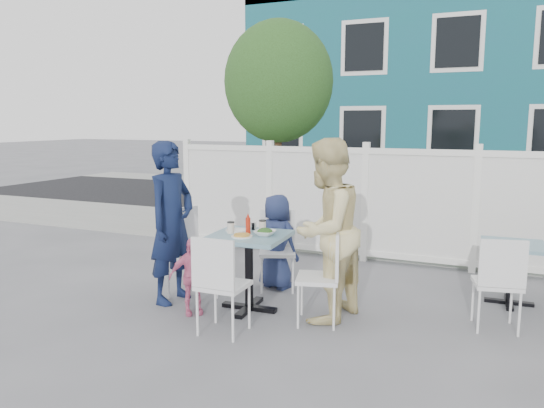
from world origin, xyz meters
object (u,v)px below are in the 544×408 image
at_px(chair_left, 187,246).
at_px(man, 171,222).
at_px(woman, 326,230).
at_px(boy, 277,241).
at_px(spare_table, 512,257).
at_px(chair_right, 326,270).
at_px(chair_near, 219,278).
at_px(toddler, 192,276).
at_px(main_table, 249,252).
at_px(utility_cabinet, 235,192).
at_px(chair_back, 277,243).

height_order(chair_left, man, man).
xyz_separation_m(woman, boy, (-0.83, 0.73, -0.34)).
xyz_separation_m(spare_table, chair_right, (-1.67, -1.32, 0.02)).
height_order(man, woman, woman).
bearing_deg(boy, woman, 155.73).
height_order(spare_table, chair_left, chair_left).
xyz_separation_m(chair_right, chair_near, (-0.80, -0.68, 0.01)).
xyz_separation_m(man, toddler, (0.41, -0.27, -0.48)).
bearing_deg(woman, boy, -118.78).
bearing_deg(chair_left, toddler, 60.30).
bearing_deg(chair_right, chair_left, 70.54).
bearing_deg(main_table, utility_cabinet, 119.30).
relative_size(chair_right, chair_back, 1.01).
bearing_deg(toddler, boy, 27.64).
height_order(chair_near, man, man).
bearing_deg(main_table, boy, 91.92).
distance_m(chair_left, chair_near, 1.19).
distance_m(utility_cabinet, spare_table, 5.50).
bearing_deg(woman, utility_cabinet, -129.61).
xyz_separation_m(man, woman, (1.70, 0.15, 0.02)).
xyz_separation_m(spare_table, boy, (-2.55, -0.47, 0.04)).
xyz_separation_m(chair_left, man, (-0.08, -0.17, 0.30)).
bearing_deg(woman, man, -72.46).
height_order(utility_cabinet, boy, utility_cabinet).
bearing_deg(spare_table, main_table, -153.02).
xyz_separation_m(utility_cabinet, chair_left, (1.44, -3.92, -0.06)).
bearing_deg(utility_cabinet, chair_near, -55.54).
height_order(chair_left, woman, woman).
bearing_deg(toddler, chair_left, 86.24).
height_order(chair_left, chair_near, chair_left).
relative_size(chair_back, man, 0.52).
xyz_separation_m(spare_table, chair_left, (-3.33, -1.18, 0.06)).
bearing_deg(woman, chair_right, 34.65).
xyz_separation_m(chair_left, chair_right, (1.67, -0.14, -0.05)).
xyz_separation_m(spare_table, toddler, (-3.00, -1.62, -0.12)).
distance_m(spare_table, chair_back, 2.59).
bearing_deg(chair_near, toddler, 143.55).
bearing_deg(man, chair_left, -20.84).
bearing_deg(man, spare_table, -63.18).
relative_size(woman, toddler, 2.27).
bearing_deg(toddler, chair_near, -76.36).
relative_size(utility_cabinet, spare_table, 1.91).
relative_size(utility_cabinet, man, 0.73).
xyz_separation_m(chair_left, woman, (1.62, -0.02, 0.32)).
distance_m(main_table, man, 0.94).
xyz_separation_m(chair_back, toddler, (-0.46, -1.16, -0.14)).
bearing_deg(chair_near, woman, 45.66).
height_order(utility_cabinet, toddler, utility_cabinet).
distance_m(chair_left, woman, 1.65).
height_order(main_table, chair_near, chair_near).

